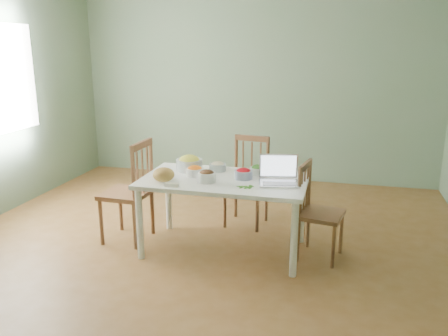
% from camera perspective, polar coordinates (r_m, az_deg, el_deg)
% --- Properties ---
extents(floor, '(5.00, 5.00, 0.00)m').
position_cam_1_polar(floor, '(4.43, -2.41, -9.92)').
color(floor, brown).
rests_on(floor, ground).
extents(wall_back, '(5.00, 0.00, 2.70)m').
position_cam_1_polar(wall_back, '(6.47, 3.91, 10.45)').
color(wall_back, slate).
rests_on(wall_back, ground).
extents(wall_front, '(5.00, 0.00, 2.70)m').
position_cam_1_polar(wall_front, '(1.85, -25.66, -2.81)').
color(wall_front, slate).
rests_on(wall_front, ground).
extents(dining_table, '(1.48, 0.84, 0.70)m').
position_cam_1_polar(dining_table, '(4.26, -0.00, -5.82)').
color(dining_table, white).
rests_on(dining_table, floor).
extents(chair_far, '(0.46, 0.44, 0.93)m').
position_cam_1_polar(chair_far, '(4.84, 2.77, -1.78)').
color(chair_far, brown).
rests_on(chair_far, floor).
extents(chair_left, '(0.44, 0.46, 1.00)m').
position_cam_1_polar(chair_left, '(4.54, -12.08, -2.81)').
color(chair_left, brown).
rests_on(chair_left, floor).
extents(chair_right, '(0.43, 0.45, 0.87)m').
position_cam_1_polar(chair_right, '(4.18, 11.99, -5.36)').
color(chair_right, brown).
rests_on(chair_right, floor).
extents(bread_boule, '(0.23, 0.23, 0.13)m').
position_cam_1_polar(bread_boule, '(4.09, -7.50, -0.82)').
color(bread_boule, '#A67A33').
rests_on(bread_boule, dining_table).
extents(butter_stick, '(0.12, 0.04, 0.03)m').
position_cam_1_polar(butter_stick, '(3.94, -6.51, -2.11)').
color(butter_stick, white).
rests_on(butter_stick, dining_table).
extents(bowl_squash, '(0.31, 0.31, 0.15)m').
position_cam_1_polar(bowl_squash, '(4.42, -4.33, 0.62)').
color(bowl_squash, yellow).
rests_on(bowl_squash, dining_table).
extents(bowl_carrot, '(0.22, 0.22, 0.09)m').
position_cam_1_polar(bowl_carrot, '(4.24, -3.65, -0.36)').
color(bowl_carrot, '#F25F07').
rests_on(bowl_carrot, dining_table).
extents(bowl_onion, '(0.21, 0.21, 0.09)m').
position_cam_1_polar(bowl_onion, '(4.41, -0.80, 0.22)').
color(bowl_onion, beige).
rests_on(bowl_onion, dining_table).
extents(bowl_mushroom, '(0.19, 0.19, 0.11)m').
position_cam_1_polar(bowl_mushroom, '(4.05, -2.17, -1.01)').
color(bowl_mushroom, '#3D1B0E').
rests_on(bowl_mushroom, dining_table).
extents(bowl_redpep, '(0.17, 0.17, 0.10)m').
position_cam_1_polar(bowl_redpep, '(4.14, 2.43, -0.69)').
color(bowl_redpep, red).
rests_on(bowl_redpep, dining_table).
extents(bowl_broccoli, '(0.18, 0.18, 0.09)m').
position_cam_1_polar(bowl_broccoli, '(4.29, 4.19, -0.21)').
color(bowl_broccoli, '#245D1B').
rests_on(bowl_broccoli, dining_table).
extents(flatbread, '(0.27, 0.27, 0.02)m').
position_cam_1_polar(flatbread, '(4.38, 4.33, -0.36)').
color(flatbread, tan).
rests_on(flatbread, dining_table).
extents(basil_bunch, '(0.17, 0.17, 0.02)m').
position_cam_1_polar(basil_bunch, '(3.92, 2.58, -2.24)').
color(basil_bunch, '#276215').
rests_on(basil_bunch, dining_table).
extents(laptop, '(0.39, 0.34, 0.24)m').
position_cam_1_polar(laptop, '(3.99, 6.89, -0.34)').
color(laptop, silver).
rests_on(laptop, dining_table).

